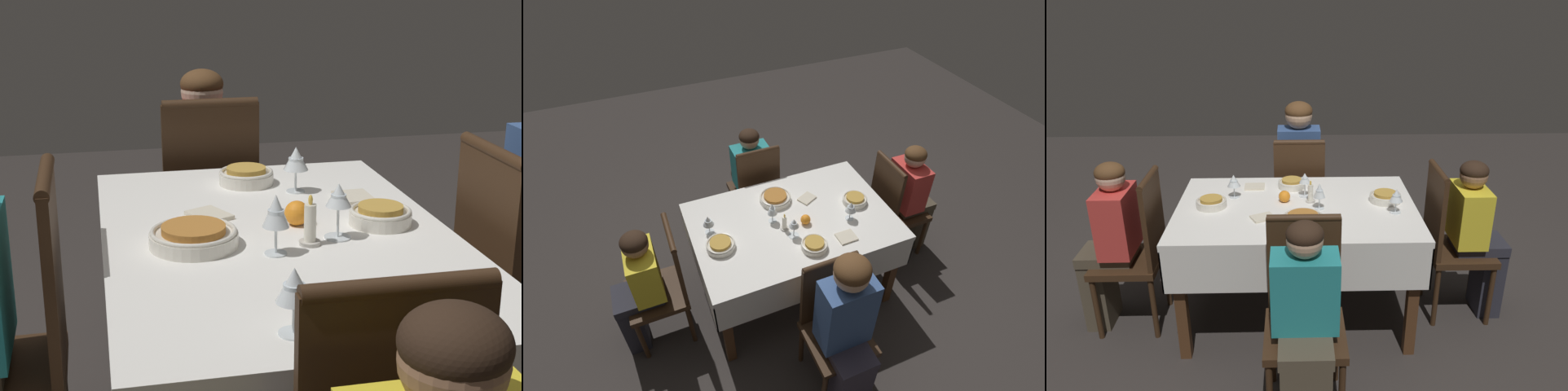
# 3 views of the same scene
# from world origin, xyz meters

# --- Properties ---
(ground_plane) EXTENTS (8.00, 8.00, 0.00)m
(ground_plane) POSITION_xyz_m (0.00, 0.00, 0.00)
(ground_plane) COLOR #332D2B
(dining_table) EXTENTS (1.39, 0.93, 0.74)m
(dining_table) POSITION_xyz_m (0.00, 0.00, 0.64)
(dining_table) COLOR white
(dining_table) RESTS_ON ground_plane
(chair_north) EXTENTS (0.38, 0.38, 0.96)m
(chair_north) POSITION_xyz_m (0.03, 0.69, 0.51)
(chair_north) COLOR #382314
(chair_north) RESTS_ON ground_plane
(chair_west) EXTENTS (0.38, 0.38, 0.96)m
(chair_west) POSITION_xyz_m (-0.92, -0.06, 0.51)
(chair_west) COLOR #382314
(chair_west) RESTS_ON ground_plane
(chair_east) EXTENTS (0.38, 0.38, 0.96)m
(chair_east) POSITION_xyz_m (0.92, 0.01, 0.51)
(chair_east) COLOR #382314
(chair_east) RESTS_ON ground_plane
(chair_south) EXTENTS (0.38, 0.38, 0.96)m
(chair_south) POSITION_xyz_m (0.03, -0.69, 0.51)
(chair_south) COLOR #382314
(chair_south) RESTS_ON ground_plane
(person_adult_denim) EXTENTS (0.30, 0.34, 1.17)m
(person_adult_denim) POSITION_xyz_m (0.03, 0.84, 0.66)
(person_adult_denim) COLOR #383342
(person_adult_denim) RESTS_ON ground_plane
(person_child_red) EXTENTS (0.33, 0.30, 1.04)m
(person_child_red) POSITION_xyz_m (-1.08, -0.06, 0.57)
(person_child_red) COLOR #4C4233
(person_child_red) RESTS_ON ground_plane
(person_child_yellow) EXTENTS (0.33, 0.30, 1.00)m
(person_child_yellow) POSITION_xyz_m (1.08, 0.01, 0.55)
(person_child_yellow) COLOR #282833
(person_child_yellow) RESTS_ON ground_plane
(person_child_teal) EXTENTS (0.30, 0.33, 1.02)m
(person_child_teal) POSITION_xyz_m (0.03, -0.85, 0.56)
(person_child_teal) COLOR #4C4233
(person_child_teal) RESTS_ON ground_plane
(bowl_north) EXTENTS (0.17, 0.17, 0.06)m
(bowl_north) POSITION_xyz_m (-0.03, 0.29, 0.77)
(bowl_north) COLOR silver
(bowl_north) RESTS_ON dining_table
(wine_glass_north) EXTENTS (0.07, 0.07, 0.15)m
(wine_glass_north) POSITION_xyz_m (0.05, 0.14, 0.85)
(wine_glass_north) COLOR white
(wine_glass_north) RESTS_ON dining_table
(bowl_west) EXTENTS (0.18, 0.18, 0.06)m
(bowl_west) POSITION_xyz_m (-0.49, 0.01, 0.77)
(bowl_west) COLOR silver
(bowl_west) RESTS_ON dining_table
(wine_glass_west) EXTENTS (0.08, 0.08, 0.14)m
(wine_glass_west) POSITION_xyz_m (-0.37, 0.14, 0.84)
(wine_glass_west) COLOR white
(wine_glass_west) RESTS_ON dining_table
(bowl_east) EXTENTS (0.19, 0.19, 0.06)m
(bowl_east) POSITION_xyz_m (0.53, 0.06, 0.77)
(bowl_east) COLOR silver
(bowl_east) RESTS_ON dining_table
(wine_glass_east) EXTENTS (0.07, 0.07, 0.14)m
(wine_glass_east) POSITION_xyz_m (0.56, -0.10, 0.84)
(wine_glass_east) COLOR white
(wine_glass_east) RESTS_ON dining_table
(bowl_south) EXTENTS (0.23, 0.23, 0.06)m
(bowl_south) POSITION_xyz_m (0.03, -0.23, 0.77)
(bowl_south) COLOR silver
(bowl_south) RESTS_ON dining_table
(wine_glass_south) EXTENTS (0.07, 0.07, 0.16)m
(wine_glass_south) POSITION_xyz_m (0.13, -0.04, 0.85)
(wine_glass_south) COLOR white
(wine_glass_south) RESTS_ON dining_table
(candle_centerpiece) EXTENTS (0.06, 0.06, 0.13)m
(candle_centerpiece) POSITION_xyz_m (0.08, 0.06, 0.79)
(candle_centerpiece) COLOR beige
(candle_centerpiece) RESTS_ON dining_table
(orange_fruit) EXTENTS (0.07, 0.07, 0.07)m
(orange_fruit) POSITION_xyz_m (-0.07, 0.06, 0.77)
(orange_fruit) COLOR orange
(orange_fruit) RESTS_ON dining_table
(napkin_red_folded) EXTENTS (0.13, 0.11, 0.01)m
(napkin_red_folded) POSITION_xyz_m (-0.26, 0.29, 0.74)
(napkin_red_folded) COLOR beige
(napkin_red_folded) RESTS_ON dining_table
(napkin_spare_side) EXTENTS (0.15, 0.14, 0.01)m
(napkin_spare_side) POSITION_xyz_m (-0.19, -0.16, 0.74)
(napkin_spare_side) COLOR beige
(napkin_spare_side) RESTS_ON dining_table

